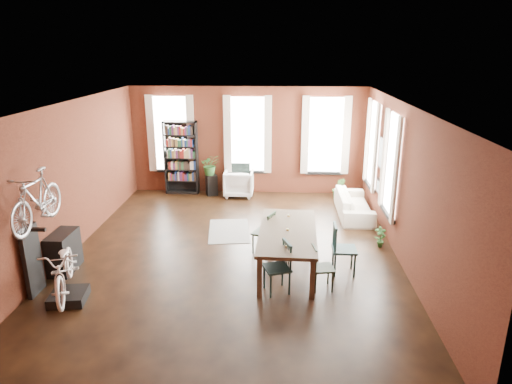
# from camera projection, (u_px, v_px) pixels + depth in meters

# --- Properties ---
(room) EXTENTS (9.00, 9.04, 3.22)m
(room) POSITION_uv_depth(u_px,v_px,m) (246.00, 152.00, 9.77)
(room) COLOR black
(room) RESTS_ON ground
(dining_table) EXTENTS (1.19, 2.47, 0.83)m
(dining_table) POSITION_uv_depth(u_px,v_px,m) (287.00, 250.00, 9.10)
(dining_table) COLOR #46392A
(dining_table) RESTS_ON ground
(dining_chair_a) EXTENTS (0.57, 0.57, 0.96)m
(dining_chair_a) POSITION_uv_depth(u_px,v_px,m) (277.00, 268.00, 8.22)
(dining_chair_a) COLOR #1A383A
(dining_chair_a) RESTS_ON ground
(dining_chair_b) EXTENTS (0.56, 0.56, 0.92)m
(dining_chair_b) POSITION_uv_depth(u_px,v_px,m) (264.00, 232.00, 9.84)
(dining_chair_b) COLOR black
(dining_chair_b) RESTS_ON ground
(dining_chair_c) EXTENTS (0.44, 0.44, 0.84)m
(dining_chair_c) POSITION_uv_depth(u_px,v_px,m) (323.00, 268.00, 8.34)
(dining_chair_c) COLOR black
(dining_chair_c) RESTS_ON ground
(dining_chair_d) EXTENTS (0.47, 0.47, 1.01)m
(dining_chair_d) POSITION_uv_depth(u_px,v_px,m) (344.00, 249.00, 8.92)
(dining_chair_d) COLOR #1A393A
(dining_chair_d) RESTS_ON ground
(bookshelf) EXTENTS (1.00, 0.32, 2.20)m
(bookshelf) POSITION_uv_depth(u_px,v_px,m) (181.00, 158.00, 13.71)
(bookshelf) COLOR black
(bookshelf) RESTS_ON ground
(white_armchair) EXTENTS (0.85, 0.79, 0.87)m
(white_armchair) POSITION_uv_depth(u_px,v_px,m) (239.00, 182.00, 13.62)
(white_armchair) COLOR white
(white_armchair) RESTS_ON ground
(cream_sofa) EXTENTS (0.61, 2.08, 0.81)m
(cream_sofa) POSITION_uv_depth(u_px,v_px,m) (354.00, 201.00, 12.04)
(cream_sofa) COLOR beige
(cream_sofa) RESTS_ON ground
(striped_rug) EXTENTS (1.14, 1.65, 0.01)m
(striped_rug) POSITION_uv_depth(u_px,v_px,m) (229.00, 231.00, 11.10)
(striped_rug) COLOR black
(striped_rug) RESTS_ON ground
(bike_trainer) EXTENTS (0.68, 0.68, 0.17)m
(bike_trainer) POSITION_uv_depth(u_px,v_px,m) (69.00, 297.00, 8.02)
(bike_trainer) COLOR black
(bike_trainer) RESTS_ON ground
(bike_wall_rack) EXTENTS (0.16, 0.60, 1.30)m
(bike_wall_rack) POSITION_uv_depth(u_px,v_px,m) (32.00, 261.00, 8.12)
(bike_wall_rack) COLOR black
(bike_wall_rack) RESTS_ON ground
(console_table) EXTENTS (0.40, 0.80, 0.80)m
(console_table) POSITION_uv_depth(u_px,v_px,m) (64.00, 252.00, 9.04)
(console_table) COLOR black
(console_table) RESTS_ON ground
(plant_stand) EXTENTS (0.40, 0.40, 0.61)m
(plant_stand) POSITION_uv_depth(u_px,v_px,m) (212.00, 185.00, 13.75)
(plant_stand) COLOR black
(plant_stand) RESTS_ON ground
(plant_by_sofa) EXTENTS (0.38, 0.67, 0.29)m
(plant_by_sofa) POSITION_uv_depth(u_px,v_px,m) (338.00, 194.00, 13.39)
(plant_by_sofa) COLOR #325C25
(plant_by_sofa) RESTS_ON ground
(plant_small) EXTENTS (0.31, 0.50, 0.17)m
(plant_small) POSITION_uv_depth(u_px,v_px,m) (380.00, 243.00, 10.20)
(plant_small) COLOR #2B6026
(plant_small) RESTS_ON ground
(bicycle_floor) EXTENTS (0.86, 1.06, 1.74)m
(bicycle_floor) POSITION_uv_depth(u_px,v_px,m) (61.00, 247.00, 7.73)
(bicycle_floor) COLOR silver
(bicycle_floor) RESTS_ON bike_trainer
(bicycle_hung) EXTENTS (0.47, 1.00, 1.66)m
(bicycle_hung) POSITION_uv_depth(u_px,v_px,m) (34.00, 181.00, 7.65)
(bicycle_hung) COLOR #A5A8AD
(bicycle_hung) RESTS_ON bike_wall_rack
(plant_on_stand) EXTENTS (0.73, 0.77, 0.49)m
(plant_on_stand) POSITION_uv_depth(u_px,v_px,m) (210.00, 167.00, 13.61)
(plant_on_stand) COLOR #2B6026
(plant_on_stand) RESTS_ON plant_stand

